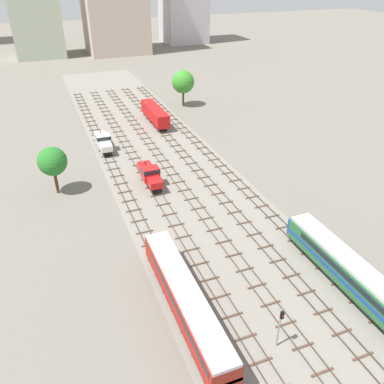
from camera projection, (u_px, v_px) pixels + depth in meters
The scene contains 15 objects.
ground_plane at pixel (184, 189), 65.59m from camera, with size 480.00×480.00×0.00m, color slate.
ballast_bed at pixel (184, 189), 65.59m from camera, with size 22.57×176.00×0.01m, color gray.
track_far_left at pixel (127, 196), 63.41m from camera, with size 2.40×126.00×0.29m.
track_left at pixel (155, 191), 64.87m from camera, with size 2.40×126.00×0.29m.
track_centre_left at pixel (182, 186), 66.33m from camera, with size 2.40×126.00×0.29m.
track_centre at pixel (207, 181), 67.79m from camera, with size 2.40×126.00×0.29m.
track_centre_right at pixel (231, 176), 69.25m from camera, with size 2.40×126.00×0.29m.
diesel_railcar_centre_right_nearest at pixel (351, 272), 44.10m from camera, with size 2.96×20.50×3.80m.
diesel_railcar_far_left_near at pixel (185, 298), 40.61m from camera, with size 2.96×20.50×3.80m.
shunter_loco_left_mid at pixel (150, 174), 65.98m from camera, with size 2.74×8.46×3.10m.
shunter_loco_far_left_midfar at pixel (103, 141), 78.39m from camera, with size 2.74×8.46×3.10m.
freight_boxcar_centre_far at pixel (155, 113), 91.46m from camera, with size 2.87×14.00×3.60m.
signal_post_nearest at pixel (280, 324), 37.09m from camera, with size 0.28×0.47×4.85m.
lineside_tree_0 at pixel (183, 82), 100.97m from camera, with size 5.73×5.73×9.16m.
lineside_tree_1 at pixel (52, 162), 61.87m from camera, with size 4.58×4.58×7.90m.
Camera 1 is at (-19.45, 2.30, 32.29)m, focal length 37.12 mm.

